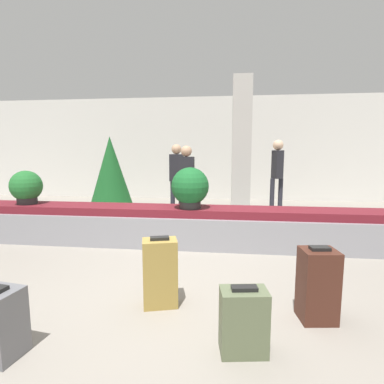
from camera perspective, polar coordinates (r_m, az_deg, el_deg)
name	(u,v)px	position (r m, az deg, el deg)	size (l,w,h in m)	color
ground_plane	(176,286)	(3.55, -3.16, -17.51)	(18.00, 18.00, 0.00)	gray
back_wall	(210,149)	(9.56, 3.48, 8.23)	(18.00, 0.06, 3.20)	silver
carousel	(192,227)	(4.92, 0.00, -6.62)	(8.63, 0.75, 0.62)	gray
pillar	(241,148)	(7.07, 9.38, 8.32)	(0.43, 0.43, 3.20)	beige
suitcase_0	(318,285)	(3.02, 22.82, -15.99)	(0.34, 0.31, 0.68)	#472319
suitcase_1	(244,321)	(2.48, 9.79, -23.07)	(0.38, 0.27, 0.53)	#5B6647
suitcase_3	(160,272)	(3.06, -6.10, -14.99)	(0.38, 0.31, 0.70)	#A3843D
potted_plant_0	(26,187)	(5.86, -29.03, 0.79)	(0.52, 0.52, 0.57)	#2D2D2D
potted_plant_1	(190,188)	(4.71, -0.37, 0.83)	(0.59, 0.59, 0.65)	#2D2D2D
traveler_0	(186,178)	(6.25, -1.08, 2.75)	(0.32, 0.23, 1.64)	#282833
traveler_1	(177,173)	(7.20, -2.95, 3.68)	(0.33, 0.24, 1.69)	#282833
traveler_2	(277,169)	(7.62, 15.91, 4.22)	(0.31, 0.36, 1.79)	#282833
decorated_tree	(111,171)	(7.74, -15.23, 3.87)	(1.05, 1.05, 1.88)	#4C331E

